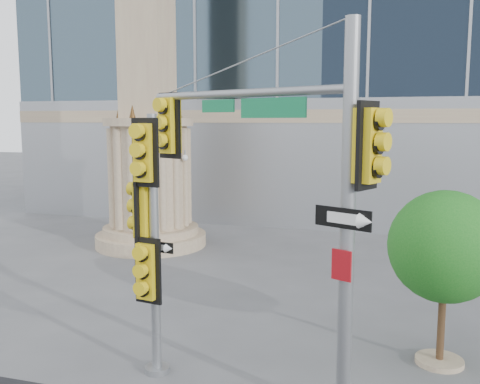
# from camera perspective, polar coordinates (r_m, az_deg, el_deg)

# --- Properties ---
(ground) EXTENTS (120.00, 120.00, 0.00)m
(ground) POSITION_cam_1_polar(r_m,az_deg,el_deg) (11.88, -2.50, -17.35)
(ground) COLOR #545456
(ground) RESTS_ON ground
(monument) EXTENTS (4.40, 4.40, 16.60)m
(monument) POSITION_cam_1_polar(r_m,az_deg,el_deg) (21.43, -9.76, 8.89)
(monument) COLOR tan
(monument) RESTS_ON ground
(main_signal_pole) EXTENTS (4.81, 2.51, 6.62)m
(main_signal_pole) POSITION_cam_1_polar(r_m,az_deg,el_deg) (9.37, 5.17, 1.99)
(main_signal_pole) COLOR slate
(main_signal_pole) RESTS_ON ground
(secondary_signal_pole) EXTENTS (0.89, 0.75, 5.15)m
(secondary_signal_pole) POSITION_cam_1_polar(r_m,az_deg,el_deg) (10.42, -9.77, -3.51)
(secondary_signal_pole) COLOR slate
(secondary_signal_pole) RESTS_ON ground
(street_tree) EXTENTS (2.33, 2.28, 3.64)m
(street_tree) POSITION_cam_1_polar(r_m,az_deg,el_deg) (11.65, 21.25, -5.91)
(street_tree) COLOR tan
(street_tree) RESTS_ON ground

